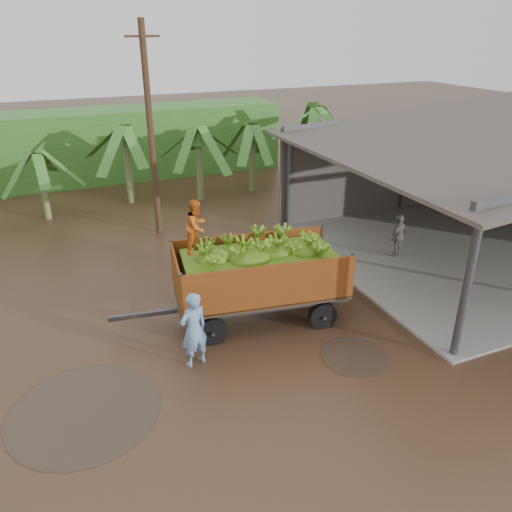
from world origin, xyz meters
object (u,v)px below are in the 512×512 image
(banana_trailer, at_px, (258,273))
(utility_pole, at_px, (151,133))
(man_blue, at_px, (194,330))
(man_grey, at_px, (398,236))

(banana_trailer, xyz_separation_m, utility_pole, (-1.14, 7.41, 2.56))
(banana_trailer, distance_m, man_blue, 2.69)
(banana_trailer, height_order, utility_pole, utility_pole)
(utility_pole, bearing_deg, man_blue, -97.29)
(banana_trailer, bearing_deg, man_grey, 24.48)
(man_grey, distance_m, utility_pole, 9.70)
(utility_pole, bearing_deg, man_grey, -37.99)
(banana_trailer, relative_size, utility_pole, 0.83)
(utility_pole, bearing_deg, banana_trailer, -81.23)
(banana_trailer, height_order, man_grey, banana_trailer)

